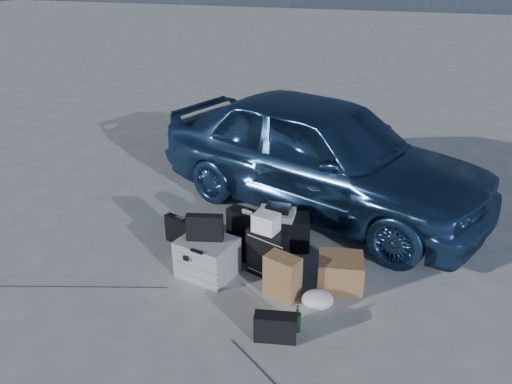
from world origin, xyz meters
TOP-DOWN VIEW (x-y plane):
  - ground at (0.00, 0.00)m, footprint 60.00×60.00m
  - car at (0.39, 2.11)m, footprint 4.77×3.13m
  - pelican_case at (-0.37, 0.14)m, footprint 0.65×0.57m
  - laptop_bag at (-0.39, 0.15)m, footprint 0.39×0.19m
  - briefcase at (-0.90, 0.59)m, footprint 0.44×0.23m
  - suitcase_left at (-0.06, 0.54)m, footprint 0.49×0.28m
  - suitcase_right at (0.24, 0.31)m, footprint 0.47×0.29m
  - white_carton at (0.22, 0.32)m, footprint 0.28×0.24m
  - duffel_bag at (0.15, 0.90)m, footprint 0.84×0.55m
  - flat_box_white at (0.15, 0.92)m, footprint 0.44×0.35m
  - flat_box_black at (0.17, 0.93)m, footprint 0.28×0.21m
  - kraft_bag at (0.49, 0.03)m, footprint 0.38×0.30m
  - cardboard_box at (1.00, 0.37)m, footprint 0.51×0.47m
  - plastic_bag at (0.86, -0.04)m, footprint 0.39×0.36m
  - messenger_bag at (0.60, -0.60)m, footprint 0.39×0.22m
  - green_bottle at (0.76, -0.43)m, footprint 0.07×0.07m

SIDE VIEW (x-z plane):
  - ground at x=0.00m, z-range 0.00..0.00m
  - plastic_bag at x=0.86m, z-range 0.00..0.17m
  - green_bottle at x=0.76m, z-range 0.00..0.26m
  - messenger_bag at x=0.60m, z-range 0.00..0.26m
  - cardboard_box at x=1.00m, z-range 0.00..0.34m
  - briefcase at x=-0.90m, z-range 0.00..0.34m
  - duffel_bag at x=0.15m, z-range 0.00..0.39m
  - pelican_case at x=-0.37m, z-range 0.00..0.41m
  - kraft_bag at x=0.49m, z-range 0.00..0.45m
  - suitcase_right at x=0.24m, z-range 0.00..0.53m
  - suitcase_left at x=-0.06m, z-range 0.00..0.60m
  - flat_box_white at x=0.15m, z-range 0.39..0.46m
  - flat_box_black at x=0.17m, z-range 0.46..0.52m
  - laptop_bag at x=-0.39m, z-range 0.41..0.69m
  - white_carton at x=0.22m, z-range 0.53..0.73m
  - car at x=0.39m, z-range 0.00..1.51m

